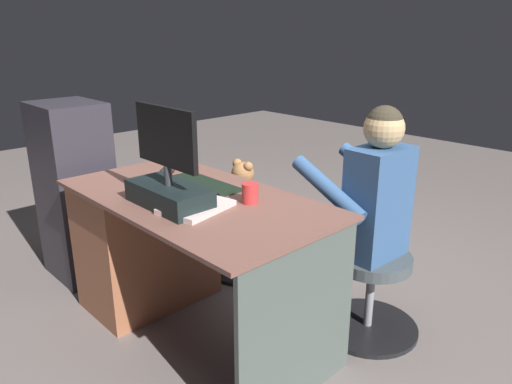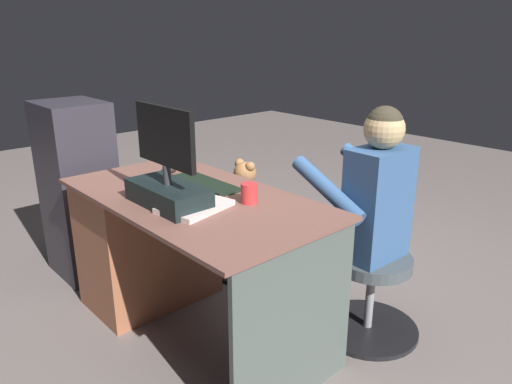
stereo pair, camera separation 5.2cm
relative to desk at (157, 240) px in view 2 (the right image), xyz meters
name	(u,v)px [view 2 (the right image)]	position (x,y,z in m)	size (l,w,h in m)	color
ground_plane	(248,307)	(-0.38, -0.34, -0.40)	(10.00, 10.00, 0.00)	slate
desk	(157,240)	(0.00, 0.00, 0.00)	(1.42, 0.76, 0.76)	brown
monitor	(167,180)	(-0.41, 0.16, 0.48)	(0.43, 0.21, 0.45)	black
keyboard	(205,183)	(-0.28, -0.14, 0.37)	(0.42, 0.14, 0.02)	black
computer_mouse	(169,170)	(0.03, -0.12, 0.38)	(0.06, 0.10, 0.04)	black
cup	(249,193)	(-0.63, -0.13, 0.40)	(0.08, 0.08, 0.09)	red
tv_remote	(166,183)	(-0.14, 0.01, 0.37)	(0.04, 0.15, 0.02)	black
notebook_binder	(195,207)	(-0.54, 0.10, 0.37)	(0.22, 0.30, 0.02)	beige
office_chair_teddy	(245,235)	(-0.02, -0.63, -0.15)	(0.47, 0.47, 0.43)	black
teddy_bear	(246,186)	(-0.02, -0.64, 0.18)	(0.22, 0.22, 0.32)	#A36E41
visitor_chair	(370,291)	(-0.97, -0.66, -0.16)	(0.52, 0.52, 0.43)	black
person	(363,204)	(-0.89, -0.66, 0.29)	(0.53, 0.49, 1.19)	#355888
equipment_rack	(79,190)	(0.68, 0.14, 0.16)	(0.44, 0.36, 1.11)	#2E2B34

